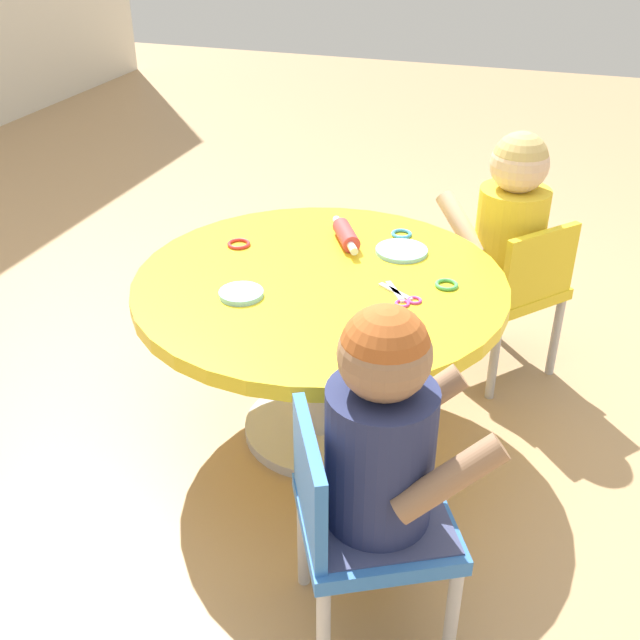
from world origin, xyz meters
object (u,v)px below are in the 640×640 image
at_px(rolling_pin, 345,235).
at_px(craft_table, 320,314).
at_px(seated_child_left, 384,429).
at_px(child_chair_left, 359,520).
at_px(craft_scissors, 403,297).
at_px(seated_child_right, 511,216).
at_px(child_chair_right, 511,288).

bearing_deg(rolling_pin, craft_table, -179.09).
bearing_deg(seated_child_left, child_chair_left, 118.31).
bearing_deg(rolling_pin, child_chair_left, -160.90).
bearing_deg(rolling_pin, seated_child_left, -158.35).
xyz_separation_m(seated_child_left, craft_scissors, (0.55, 0.09, -0.03)).
xyz_separation_m(child_chair_left, craft_scissors, (0.57, 0.06, 0.20)).
distance_m(child_chair_left, craft_scissors, 0.61).
bearing_deg(seated_child_left, rolling_pin, 21.65).
height_order(seated_child_left, craft_scissors, seated_child_left).
height_order(child_chair_left, rolling_pin, rolling_pin).
bearing_deg(craft_table, seated_child_left, -151.25).
bearing_deg(seated_child_left, craft_table, 28.75).
bearing_deg(rolling_pin, seated_child_right, -57.19).
distance_m(seated_child_left, craft_scissors, 0.56).
height_order(child_chair_right, craft_scissors, child_chair_right).
distance_m(seated_child_right, craft_scissors, 0.59).
bearing_deg(child_chair_left, seated_child_left, -61.69).
bearing_deg(seated_child_left, seated_child_right, -5.61).
relative_size(child_chair_right, rolling_pin, 2.55).
bearing_deg(child_chair_right, craft_scissors, 156.17).
bearing_deg(seated_child_left, craft_scissors, 9.57).
xyz_separation_m(craft_table, child_chair_right, (0.49, -0.46, -0.09)).
bearing_deg(child_chair_right, seated_child_right, 49.59).
relative_size(craft_table, child_chair_right, 1.83).
height_order(child_chair_left, seated_child_left, seated_child_left).
height_order(child_chair_right, rolling_pin, rolling_pin).
distance_m(child_chair_right, rolling_pin, 0.57).
distance_m(child_chair_left, rolling_pin, 0.92).
bearing_deg(seated_child_right, child_chair_right, -130.41).
relative_size(rolling_pin, craft_scissors, 1.58).
distance_m(seated_child_right, rolling_pin, 0.52).
relative_size(child_chair_left, seated_child_right, 1.05).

